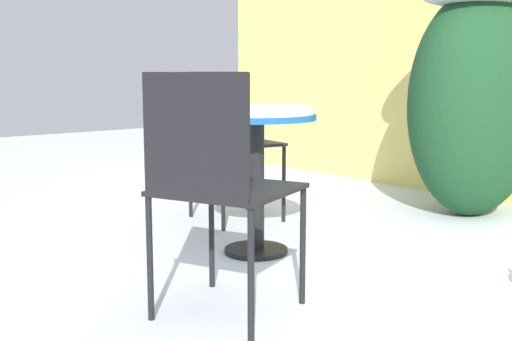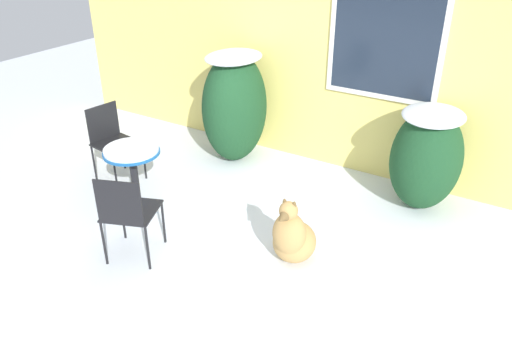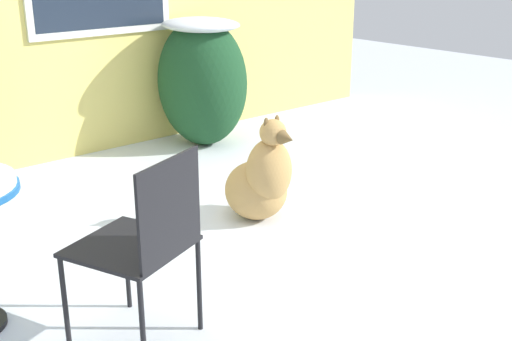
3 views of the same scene
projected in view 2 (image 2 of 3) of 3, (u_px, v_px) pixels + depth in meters
name	position (u px, v px, depth m)	size (l,w,h in m)	color
ground_plane	(225.00, 242.00, 5.07)	(16.00, 16.00, 0.00)	silver
house_wall	(327.00, 60.00, 6.07)	(8.00, 0.10, 2.69)	#E5D16B
shrub_left	(235.00, 105.00, 6.41)	(0.78, 0.96, 1.44)	#194223
shrub_middle	(426.00, 156.00, 5.42)	(0.76, 0.89, 1.15)	#194223
patio_table	(133.00, 161.00, 5.34)	(0.60, 0.60, 0.76)	black
patio_chair_near_table	(112.00, 139.00, 6.03)	(0.53, 0.53, 0.93)	black
patio_chair_far_side	(128.00, 211.00, 4.59)	(0.60, 0.60, 0.93)	black
dog	(292.00, 238.00, 4.66)	(0.43, 0.64, 0.74)	tan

